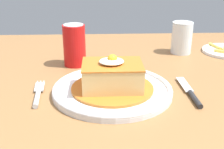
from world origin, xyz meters
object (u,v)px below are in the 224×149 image
object	(u,v)px
main_plate	(112,90)
fork	(38,95)
knife	(192,95)
soda_can	(74,45)
drinking_glass	(182,40)

from	to	relation	value
main_plate	fork	bearing A→B (deg)	-174.87
main_plate	knife	world-z (taller)	main_plate
main_plate	soda_can	size ratio (longest dim) A/B	2.32
soda_can	drinking_glass	xyz separation A→B (m)	(0.35, 0.10, -0.02)
knife	drinking_glass	size ratio (longest dim) A/B	1.57
fork	knife	bearing A→B (deg)	-2.17
soda_can	drinking_glass	distance (m)	0.37
main_plate	drinking_glass	bearing A→B (deg)	51.30
fork	soda_can	size ratio (longest dim) A/B	1.14
knife	soda_can	world-z (taller)	soda_can
soda_can	drinking_glass	world-z (taller)	soda_can
fork	knife	size ratio (longest dim) A/B	0.86
knife	drinking_glass	distance (m)	0.34
drinking_glass	soda_can	bearing A→B (deg)	-163.29
main_plate	drinking_glass	xyz separation A→B (m)	(0.25, 0.31, 0.04)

